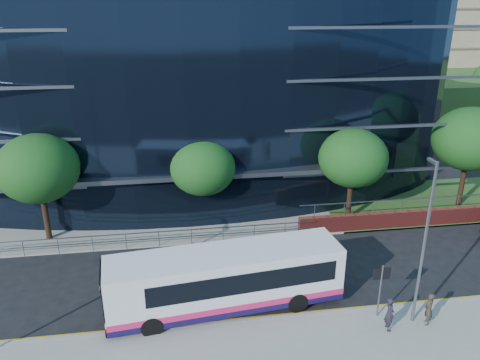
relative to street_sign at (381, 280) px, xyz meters
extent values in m
plane|color=black|center=(-4.50, 1.59, -2.15)|extent=(200.00, 200.00, 0.00)
cube|color=gray|center=(-4.50, 0.59, -2.07)|extent=(80.00, 0.25, 0.16)
cube|color=gold|center=(-4.50, 0.79, -2.14)|extent=(80.00, 0.08, 0.01)
cube|color=gold|center=(-4.50, 0.94, -2.14)|extent=(80.00, 0.08, 0.01)
cube|color=gray|center=(-10.50, 12.59, -2.10)|extent=(50.00, 8.00, 0.10)
cube|color=black|center=(-8.50, 25.59, 5.85)|extent=(38.00, 16.00, 16.00)
cube|color=#595E66|center=(-8.50, 11.09, 1.55)|extent=(22.00, 1.20, 0.30)
cube|color=slate|center=(-12.50, 8.59, -1.10)|extent=(24.00, 0.05, 0.05)
cube|color=slate|center=(-12.50, 8.59, -1.55)|extent=(24.00, 0.05, 0.05)
cylinder|color=slate|center=(-12.50, 8.59, -1.60)|extent=(0.04, 0.04, 1.10)
cube|color=#2D511E|center=(27.50, 57.59, -0.15)|extent=(60.00, 42.00, 4.00)
cylinder|color=slate|center=(0.00, -0.01, -0.60)|extent=(0.08, 0.08, 2.80)
cube|color=black|center=(0.00, 0.01, 0.35)|extent=(0.85, 0.06, 0.60)
cylinder|color=black|center=(-17.50, 10.59, -0.50)|extent=(0.36, 0.36, 3.30)
ellipsoid|color=#123F15|center=(-17.50, 10.59, 2.73)|extent=(4.95, 4.95, 4.21)
cylinder|color=black|center=(-7.50, 11.09, -0.72)|extent=(0.36, 0.36, 2.86)
ellipsoid|color=#123F15|center=(-7.50, 11.09, 2.08)|extent=(4.29, 4.29, 3.65)
cylinder|color=black|center=(2.50, 10.59, -0.61)|extent=(0.36, 0.36, 3.08)
ellipsoid|color=#123F15|center=(2.50, 10.59, 2.40)|extent=(4.62, 4.62, 3.93)
cylinder|color=black|center=(11.50, 11.59, -0.39)|extent=(0.36, 0.36, 3.52)
ellipsoid|color=#123F15|center=(11.50, 11.59, 3.05)|extent=(5.28, 5.28, 4.49)
cylinder|color=black|center=(19.50, 41.59, -0.61)|extent=(0.36, 0.36, 3.08)
ellipsoid|color=#123F15|center=(19.50, 41.59, 2.40)|extent=(4.62, 4.62, 3.93)
cylinder|color=slate|center=(1.50, -0.61, 2.00)|extent=(0.14, 0.14, 8.00)
cube|color=slate|center=(1.50, -0.26, 5.90)|extent=(0.15, 0.70, 0.12)
cube|color=white|center=(-7.12, 1.89, -0.41)|extent=(11.66, 3.89, 2.75)
cube|color=#150E3C|center=(-7.12, 1.89, -1.63)|extent=(11.68, 3.94, 0.31)
cube|color=#DD205C|center=(-7.12, 1.89, -1.32)|extent=(11.68, 3.94, 0.31)
cube|color=black|center=(-6.50, 1.96, -0.02)|extent=(9.39, 3.68, 1.04)
cube|color=black|center=(-12.83, 1.23, -0.28)|extent=(0.33, 2.23, 1.61)
cube|color=black|center=(-12.84, 1.23, 0.68)|extent=(0.34, 2.13, 0.42)
cube|color=yellow|center=(-12.91, 1.48, 0.68)|extent=(0.17, 1.14, 0.23)
cube|color=black|center=(-12.83, 1.23, -1.68)|extent=(0.38, 2.49, 0.25)
cylinder|color=black|center=(-10.71, 0.29, -1.63)|extent=(1.07, 0.43, 1.04)
cylinder|color=black|center=(-3.68, 1.10, -1.63)|extent=(1.07, 0.43, 1.04)
imported|color=#221C2A|center=(0.08, -1.02, -1.15)|extent=(0.44, 0.64, 1.70)
imported|color=#353125|center=(2.07, -0.91, -1.18)|extent=(0.55, 0.69, 1.63)
camera|label=1|loc=(-9.28, -17.53, 12.31)|focal=35.00mm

